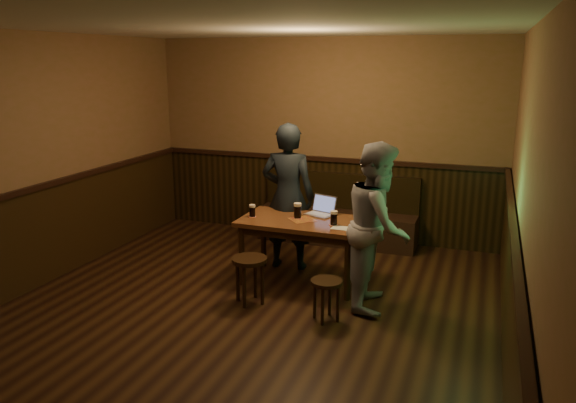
{
  "coord_description": "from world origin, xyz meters",
  "views": [
    {
      "loc": [
        2.21,
        -4.59,
        2.51
      ],
      "look_at": [
        0.15,
        1.08,
        0.97
      ],
      "focal_mm": 35.0,
      "sensor_mm": 36.0,
      "label": 1
    }
  ],
  "objects_px": {
    "pub_table": "(302,228)",
    "person_grey": "(378,226)",
    "person_suit": "(288,197)",
    "pint_left": "(252,211)",
    "bench": "(337,220)",
    "pint_mid": "(298,211)",
    "stool_right": "(326,288)",
    "pint_right": "(334,218)",
    "stool_left": "(250,267)",
    "laptop": "(321,210)"
  },
  "relations": [
    {
      "from": "stool_right",
      "to": "pint_left",
      "type": "bearing_deg",
      "value": 145.16
    },
    {
      "from": "laptop",
      "to": "bench",
      "type": "bearing_deg",
      "value": 114.63
    },
    {
      "from": "person_grey",
      "to": "stool_right",
      "type": "bearing_deg",
      "value": 139.04
    },
    {
      "from": "stool_right",
      "to": "pint_right",
      "type": "bearing_deg",
      "value": 100.9
    },
    {
      "from": "pub_table",
      "to": "stool_left",
      "type": "height_order",
      "value": "pub_table"
    },
    {
      "from": "pub_table",
      "to": "pint_right",
      "type": "relative_size",
      "value": 8.72
    },
    {
      "from": "bench",
      "to": "pint_mid",
      "type": "bearing_deg",
      "value": -92.67
    },
    {
      "from": "laptop",
      "to": "person_suit",
      "type": "xyz_separation_m",
      "value": [
        -0.46,
        0.13,
        0.09
      ]
    },
    {
      "from": "person_grey",
      "to": "pint_left",
      "type": "bearing_deg",
      "value": 75.49
    },
    {
      "from": "stool_right",
      "to": "pint_right",
      "type": "relative_size",
      "value": 2.62
    },
    {
      "from": "stool_left",
      "to": "person_grey",
      "type": "xyz_separation_m",
      "value": [
        1.25,
        0.42,
        0.46
      ]
    },
    {
      "from": "pub_table",
      "to": "stool_left",
      "type": "distance_m",
      "value": 0.85
    },
    {
      "from": "bench",
      "to": "person_grey",
      "type": "distance_m",
      "value": 2.17
    },
    {
      "from": "stool_right",
      "to": "person_grey",
      "type": "relative_size",
      "value": 0.24
    },
    {
      "from": "bench",
      "to": "person_suit",
      "type": "xyz_separation_m",
      "value": [
        -0.32,
        -1.15,
        0.58
      ]
    },
    {
      "from": "pint_mid",
      "to": "pint_right",
      "type": "relative_size",
      "value": 1.11
    },
    {
      "from": "pub_table",
      "to": "pint_left",
      "type": "relative_size",
      "value": 9.59
    },
    {
      "from": "pint_mid",
      "to": "pint_right",
      "type": "bearing_deg",
      "value": -15.14
    },
    {
      "from": "stool_right",
      "to": "pint_right",
      "type": "xyz_separation_m",
      "value": [
        -0.15,
        0.78,
        0.49
      ]
    },
    {
      "from": "pub_table",
      "to": "pint_mid",
      "type": "bearing_deg",
      "value": 151.92
    },
    {
      "from": "bench",
      "to": "stool_left",
      "type": "height_order",
      "value": "bench"
    },
    {
      "from": "pint_left",
      "to": "person_grey",
      "type": "xyz_separation_m",
      "value": [
        1.5,
        -0.23,
        0.04
      ]
    },
    {
      "from": "stool_right",
      "to": "person_grey",
      "type": "xyz_separation_m",
      "value": [
        0.38,
        0.54,
        0.52
      ]
    },
    {
      "from": "pint_left",
      "to": "person_grey",
      "type": "relative_size",
      "value": 0.08
    },
    {
      "from": "pint_right",
      "to": "person_grey",
      "type": "bearing_deg",
      "value": -23.7
    },
    {
      "from": "stool_right",
      "to": "pint_left",
      "type": "xyz_separation_m",
      "value": [
        -1.12,
        0.78,
        0.48
      ]
    },
    {
      "from": "stool_right",
      "to": "person_suit",
      "type": "bearing_deg",
      "value": 124.05
    },
    {
      "from": "stool_left",
      "to": "pint_mid",
      "type": "bearing_deg",
      "value": 71.39
    },
    {
      "from": "pint_mid",
      "to": "person_suit",
      "type": "bearing_deg",
      "value": 123.98
    },
    {
      "from": "stool_left",
      "to": "person_grey",
      "type": "distance_m",
      "value": 1.4
    },
    {
      "from": "pub_table",
      "to": "person_grey",
      "type": "xyz_separation_m",
      "value": [
        0.92,
        -0.32,
        0.21
      ]
    },
    {
      "from": "laptop",
      "to": "person_grey",
      "type": "distance_m",
      "value": 0.98
    },
    {
      "from": "stool_left",
      "to": "pint_mid",
      "type": "height_order",
      "value": "pint_mid"
    },
    {
      "from": "bench",
      "to": "pint_right",
      "type": "relative_size",
      "value": 13.71
    },
    {
      "from": "pub_table",
      "to": "person_suit",
      "type": "bearing_deg",
      "value": 128.68
    },
    {
      "from": "person_grey",
      "to": "person_suit",
      "type": "bearing_deg",
      "value": 54.01
    },
    {
      "from": "pub_table",
      "to": "stool_left",
      "type": "xyz_separation_m",
      "value": [
        -0.33,
        -0.74,
        -0.25
      ]
    },
    {
      "from": "bench",
      "to": "person_suit",
      "type": "bearing_deg",
      "value": -105.48
    },
    {
      "from": "person_grey",
      "to": "pint_right",
      "type": "bearing_deg",
      "value": 60.68
    },
    {
      "from": "pint_left",
      "to": "bench",
      "type": "bearing_deg",
      "value": 70.7
    },
    {
      "from": "pub_table",
      "to": "laptop",
      "type": "bearing_deg",
      "value": 63.48
    },
    {
      "from": "stool_left",
      "to": "pint_mid",
      "type": "xyz_separation_m",
      "value": [
        0.26,
        0.78,
        0.43
      ]
    },
    {
      "from": "stool_right",
      "to": "pint_mid",
      "type": "xyz_separation_m",
      "value": [
        -0.61,
        0.9,
        0.5
      ]
    },
    {
      "from": "stool_left",
      "to": "pint_right",
      "type": "bearing_deg",
      "value": 42.13
    },
    {
      "from": "stool_right",
      "to": "bench",
      "type": "bearing_deg",
      "value": 102.51
    },
    {
      "from": "pint_left",
      "to": "person_suit",
      "type": "distance_m",
      "value": 0.56
    },
    {
      "from": "stool_left",
      "to": "person_suit",
      "type": "height_order",
      "value": "person_suit"
    },
    {
      "from": "stool_left",
      "to": "person_suit",
      "type": "relative_size",
      "value": 0.28
    },
    {
      "from": "pub_table",
      "to": "pint_right",
      "type": "bearing_deg",
      "value": -11.84
    },
    {
      "from": "stool_right",
      "to": "laptop",
      "type": "distance_m",
      "value": 1.29
    }
  ]
}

